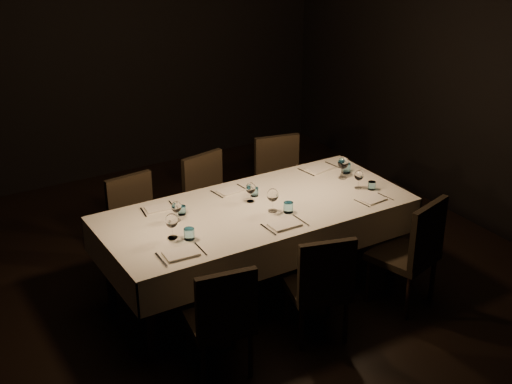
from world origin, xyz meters
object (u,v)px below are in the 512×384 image
chair_near_center (321,283)px  chair_far_left (136,221)px  chair_far_right (280,180)px  chair_near_left (222,316)px  chair_far_center (210,198)px  chair_near_right (413,249)px  dining_table (256,216)px

chair_near_center → chair_far_left: (-0.77, 1.63, -0.00)m
chair_far_left → chair_far_right: 1.51m
chair_near_left → chair_near_center: size_ratio=0.99×
chair_far_left → chair_far_center: (0.74, 0.06, 0.01)m
chair_near_right → chair_far_left: (-1.66, 1.63, -0.03)m
chair_far_center → chair_near_right: bearing=-72.8°
chair_near_center → chair_far_center: chair_far_center is taller
chair_near_right → chair_far_right: (-0.15, 1.70, -0.01)m
chair_far_center → chair_far_right: 0.77m
chair_far_right → chair_far_center: bearing=-166.9°
dining_table → chair_far_right: bearing=47.3°
chair_near_left → chair_far_center: (0.79, 1.68, 0.01)m
chair_far_left → chair_far_right: bearing=-3.0°
chair_near_center → chair_far_left: chair_near_center is taller
chair_near_left → chair_far_left: chair_near_left is taller
chair_near_right → chair_near_center: bearing=-15.9°
chair_near_right → chair_far_right: 1.70m
dining_table → chair_far_right: chair_far_right is taller
dining_table → chair_far_center: size_ratio=2.80×
chair_far_right → chair_near_right: bearing=-72.9°
chair_far_left → chair_far_center: 0.74m
dining_table → chair_far_left: chair_far_left is taller
dining_table → chair_near_left: chair_near_left is taller
chair_near_left → chair_far_right: chair_far_right is taller
chair_near_center → chair_near_right: 0.89m
chair_near_right → chair_far_center: size_ratio=1.05×
chair_near_center → chair_far_left: 1.80m
chair_near_right → chair_far_right: chair_near_right is taller
chair_near_center → chair_far_right: bearing=-98.1°
chair_near_center → chair_far_right: (0.74, 1.70, 0.01)m
chair_near_center → chair_far_right: 1.86m
dining_table → chair_near_left: size_ratio=2.86×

